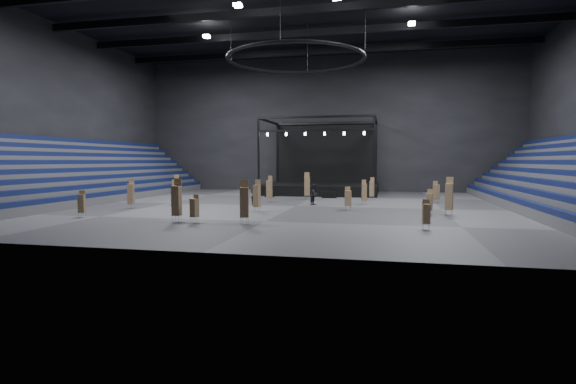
% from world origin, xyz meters
% --- Properties ---
extents(floor, '(50.00, 50.00, 0.00)m').
position_xyz_m(floor, '(0.00, 0.00, 0.00)').
color(floor, '#454648').
rests_on(floor, ground).
extents(ceiling, '(50.00, 42.00, 0.20)m').
position_xyz_m(ceiling, '(0.00, 0.00, 18.00)').
color(ceiling, black).
rests_on(ceiling, wall_back).
extents(wall_back, '(50.00, 0.20, 18.00)m').
position_xyz_m(wall_back, '(0.00, 21.00, 9.00)').
color(wall_back, black).
rests_on(wall_back, ground).
extents(wall_front, '(50.00, 0.20, 18.00)m').
position_xyz_m(wall_front, '(0.00, -21.00, 9.00)').
color(wall_front, black).
rests_on(wall_front, ground).
extents(wall_left, '(0.20, 42.00, 18.00)m').
position_xyz_m(wall_left, '(-25.00, 0.00, 9.00)').
color(wall_left, black).
rests_on(wall_left, ground).
extents(bleachers_left, '(7.20, 40.00, 6.40)m').
position_xyz_m(bleachers_left, '(-22.94, 0.00, 1.73)').
color(bleachers_left, '#49494C').
rests_on(bleachers_left, floor).
extents(stage, '(14.00, 10.00, 9.20)m').
position_xyz_m(stage, '(0.00, 16.24, 1.45)').
color(stage, black).
rests_on(stage, floor).
extents(truss_ring, '(12.30, 12.30, 5.15)m').
position_xyz_m(truss_ring, '(-0.00, 0.00, 13.00)').
color(truss_ring, black).
rests_on(truss_ring, ceiling).
extents(roof_girders, '(49.00, 30.35, 0.70)m').
position_xyz_m(roof_girders, '(0.00, -0.00, 17.20)').
color(roof_girders, black).
rests_on(roof_girders, ceiling).
extents(floodlights, '(28.60, 16.60, 0.25)m').
position_xyz_m(floodlights, '(0.00, -4.00, 16.60)').
color(floodlights, white).
rests_on(floodlights, roof_girders).
extents(flight_case_left, '(1.17, 0.80, 0.71)m').
position_xyz_m(flight_case_left, '(-4.97, 9.56, 0.35)').
color(flight_case_left, black).
rests_on(flight_case_left, floor).
extents(flight_case_mid, '(1.26, 0.83, 0.77)m').
position_xyz_m(flight_case_mid, '(1.62, 9.35, 0.39)').
color(flight_case_mid, black).
rests_on(flight_case_mid, floor).
extents(flight_case_right, '(1.08, 0.59, 0.70)m').
position_xyz_m(flight_case_right, '(2.14, 9.43, 0.35)').
color(flight_case_right, black).
rests_on(flight_case_right, floor).
extents(chair_stack_0, '(0.63, 0.63, 2.12)m').
position_xyz_m(chair_stack_0, '(12.66, 5.75, 1.14)').
color(chair_stack_0, silver).
rests_on(chair_stack_0, floor).
extents(chair_stack_1, '(0.53, 0.53, 1.94)m').
position_xyz_m(chair_stack_1, '(-13.46, -11.24, 1.03)').
color(chair_stack_1, silver).
rests_on(chair_stack_1, floor).
extents(chair_stack_2, '(0.51, 0.51, 2.78)m').
position_xyz_m(chair_stack_2, '(-11.24, -0.87, 1.41)').
color(chair_stack_2, silver).
rests_on(chair_stack_2, floor).
extents(chair_stack_3, '(0.56, 0.56, 1.86)m').
position_xyz_m(chair_stack_3, '(-4.42, -11.99, 1.01)').
color(chair_stack_3, silver).
rests_on(chair_stack_3, floor).
extents(chair_stack_4, '(0.65, 0.65, 2.85)m').
position_xyz_m(chair_stack_4, '(-0.98, -11.99, 1.46)').
color(chair_stack_4, silver).
rests_on(chair_stack_4, floor).
extents(chair_stack_5, '(0.50, 0.50, 1.93)m').
position_xyz_m(chair_stack_5, '(11.15, -4.25, 1.02)').
color(chair_stack_5, silver).
rests_on(chair_stack_5, floor).
extents(chair_stack_6, '(0.52, 0.52, 2.36)m').
position_xyz_m(chair_stack_6, '(6.50, 8.01, 1.21)').
color(chair_stack_6, silver).
rests_on(chair_stack_6, floor).
extents(chair_stack_7, '(0.56, 0.56, 2.60)m').
position_xyz_m(chair_stack_7, '(-3.29, 3.19, 1.32)').
color(chair_stack_7, silver).
rests_on(chair_stack_7, floor).
extents(chair_stack_8, '(0.58, 0.58, 1.95)m').
position_xyz_m(chair_stack_8, '(4.89, -2.61, 1.05)').
color(chair_stack_8, silver).
rests_on(chair_stack_8, floor).
extents(chair_stack_9, '(0.53, 0.53, 2.58)m').
position_xyz_m(chair_stack_9, '(-2.14, -5.10, 1.31)').
color(chair_stack_9, silver).
rests_on(chair_stack_9, floor).
extents(chair_stack_10, '(0.51, 0.51, 2.57)m').
position_xyz_m(chair_stack_10, '(-13.36, -4.99, 1.30)').
color(chair_stack_10, silver).
rests_on(chair_stack_10, floor).
extents(chair_stack_11, '(0.52, 0.52, 2.32)m').
position_xyz_m(chair_stack_11, '(5.96, 2.56, 1.19)').
color(chair_stack_11, silver).
rests_on(chair_stack_11, floor).
extents(chair_stack_12, '(0.46, 0.46, 1.80)m').
position_xyz_m(chair_stack_12, '(10.25, -11.99, 0.97)').
color(chair_stack_12, silver).
rests_on(chair_stack_12, floor).
extents(chair_stack_13, '(0.64, 0.64, 2.87)m').
position_xyz_m(chair_stack_13, '(12.49, -4.59, 1.47)').
color(chair_stack_13, silver).
rests_on(chair_stack_13, floor).
extents(chair_stack_14, '(0.67, 0.67, 2.87)m').
position_xyz_m(chair_stack_14, '(-0.12, 6.61, 1.47)').
color(chair_stack_14, silver).
rests_on(chair_stack_14, floor).
extents(chair_stack_15, '(0.52, 0.52, 2.90)m').
position_xyz_m(chair_stack_15, '(-5.68, -11.99, 1.47)').
color(chair_stack_15, silver).
rests_on(chair_stack_15, floor).
extents(man_center, '(0.77, 0.61, 1.84)m').
position_xyz_m(man_center, '(-3.93, 0.12, 0.92)').
color(man_center, black).
rests_on(man_center, floor).
extents(crew_member, '(1.02, 1.14, 1.93)m').
position_xyz_m(crew_member, '(1.50, 1.24, 0.97)').
color(crew_member, black).
rests_on(crew_member, floor).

